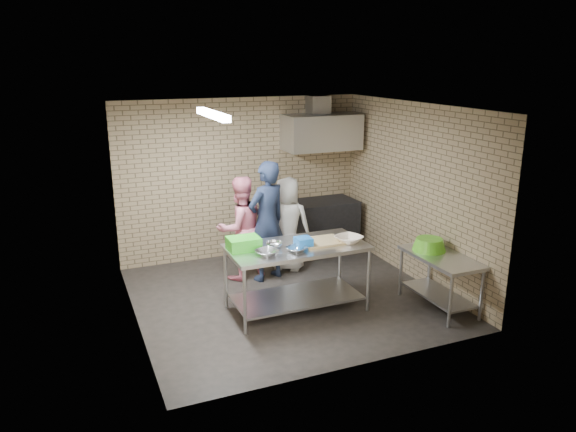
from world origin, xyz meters
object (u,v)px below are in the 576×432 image
object	(u,v)px
green_crate	(244,244)
woman_white	(287,224)
woman_pink	(240,228)
stove	(321,225)
blue_tub	(303,243)
man_navy	(267,221)
prep_table	(297,278)
green_basin	(429,244)
bottle_green	(340,134)
side_counter	(439,281)
bottle_red	(319,135)

from	to	relation	value
green_crate	woman_white	bearing A→B (deg)	48.53
woman_pink	woman_white	size ratio (longest dim) A/B	1.06
stove	woman_pink	xyz separation A→B (m)	(-1.72, -0.69, 0.36)
blue_tub	man_navy	size ratio (longest dim) A/B	0.11
prep_table	woman_white	world-z (taller)	woman_white
green_basin	stove	bearing A→B (deg)	99.76
woman_pink	green_basin	bearing A→B (deg)	128.85
blue_tub	green_basin	world-z (taller)	blue_tub
blue_tub	bottle_green	xyz separation A→B (m)	(1.78, 2.41, 1.03)
prep_table	green_basin	world-z (taller)	prep_table
green_crate	bottle_green	bearing A→B (deg)	40.85
green_basin	man_navy	xyz separation A→B (m)	(-1.79, 1.61, 0.09)
side_counter	green_basin	xyz separation A→B (m)	(-0.02, 0.25, 0.46)
side_counter	blue_tub	size ratio (longest dim) A/B	5.86
stove	bottle_red	distance (m)	1.60
blue_tub	green_crate	bearing A→B (deg)	163.65
blue_tub	bottle_green	distance (m)	3.17
green_crate	woman_white	world-z (taller)	woman_white
side_counter	blue_tub	distance (m)	1.97
green_crate	blue_tub	world-z (taller)	green_crate
side_counter	green_crate	world-z (taller)	green_crate
prep_table	green_basin	bearing A→B (deg)	-13.35
stove	woman_pink	size ratio (longest dim) A/B	0.74
stove	bottle_green	bearing A→B (deg)	28.07
green_crate	blue_tub	size ratio (longest dim) A/B	2.00
bottle_red	woman_white	size ratio (longest dim) A/B	0.12
blue_tub	woman_pink	bearing A→B (deg)	104.78
woman_pink	bottle_green	bearing A→B (deg)	-167.95
bottle_green	woman_pink	size ratio (longest dim) A/B	0.09
side_counter	bottle_red	bearing A→B (deg)	97.62
prep_table	woman_pink	distance (m)	1.47
green_crate	bottle_red	bearing A→B (deg)	45.77
side_counter	green_basin	distance (m)	0.52
green_basin	bottle_red	bearing A→B (deg)	97.90
woman_white	prep_table	bearing A→B (deg)	108.88
side_counter	woman_white	size ratio (longest dim) A/B	0.79
stove	bottle_red	xyz separation A→B (m)	(0.05, 0.24, 1.58)
woman_white	side_counter	bearing A→B (deg)	159.66
prep_table	stove	world-z (taller)	prep_table
woman_white	bottle_red	bearing A→B (deg)	-101.21
side_counter	bottle_green	world-z (taller)	bottle_green
stove	green_crate	world-z (taller)	green_crate
side_counter	green_crate	bearing A→B (deg)	162.46
prep_table	green_crate	world-z (taller)	green_crate
prep_table	man_navy	xyz separation A→B (m)	(0.02, 1.18, 0.47)
man_navy	green_basin	bearing A→B (deg)	117.78
prep_table	blue_tub	xyz separation A→B (m)	(0.05, -0.10, 0.53)
side_counter	stove	world-z (taller)	stove
side_counter	woman_pink	distance (m)	3.03
stove	bottle_green	distance (m)	1.65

